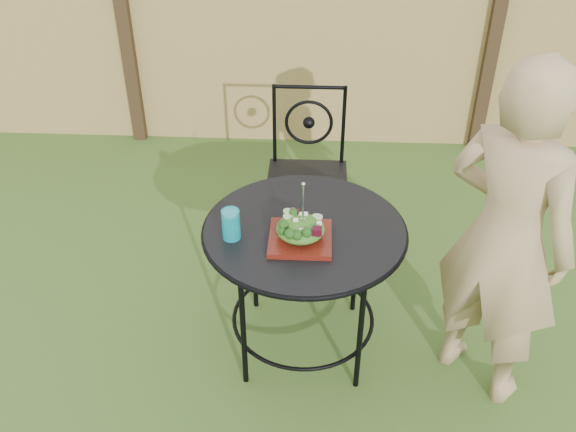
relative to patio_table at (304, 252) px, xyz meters
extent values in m
plane|color=#274917|center=(-0.05, -0.02, -0.59)|extent=(60.00, 60.00, 0.00)
cube|color=tan|center=(-0.05, 2.18, 0.31)|extent=(8.00, 0.05, 1.80)
cube|color=black|center=(-1.35, 2.13, 0.36)|extent=(0.09, 0.09, 1.90)
cube|color=black|center=(1.25, 2.13, 0.36)|extent=(0.09, 0.09, 1.90)
cylinder|color=black|center=(0.00, 0.00, 0.13)|extent=(0.90, 0.90, 0.02)
torus|color=black|center=(0.00, 0.00, 0.12)|extent=(0.92, 0.92, 0.02)
torus|color=black|center=(0.00, 0.00, -0.41)|extent=(0.70, 0.70, 0.02)
cylinder|color=black|center=(0.26, 0.26, -0.23)|extent=(0.03, 0.03, 0.71)
cylinder|color=black|center=(-0.26, 0.26, -0.23)|extent=(0.03, 0.03, 0.71)
cylinder|color=black|center=(-0.26, -0.26, -0.23)|extent=(0.03, 0.03, 0.71)
cylinder|color=black|center=(0.26, -0.26, -0.23)|extent=(0.03, 0.03, 0.71)
cube|color=black|center=(-0.01, 0.83, -0.14)|extent=(0.46, 0.46, 0.03)
cylinder|color=black|center=(-0.01, 1.04, 0.35)|extent=(0.42, 0.02, 0.02)
torus|color=black|center=(-0.01, 1.04, 0.13)|extent=(0.28, 0.02, 0.28)
cylinder|color=black|center=(-0.21, 0.63, -0.37)|extent=(0.02, 0.02, 0.44)
cylinder|color=black|center=(0.19, 0.63, -0.37)|extent=(0.02, 0.02, 0.44)
cylinder|color=black|center=(-0.21, 1.03, -0.37)|extent=(0.02, 0.02, 0.44)
cylinder|color=black|center=(0.19, 1.03, -0.37)|extent=(0.02, 0.02, 0.44)
cylinder|color=black|center=(-0.21, 1.04, 0.11)|extent=(0.02, 0.02, 0.50)
cylinder|color=black|center=(0.19, 1.04, 0.11)|extent=(0.02, 0.02, 0.50)
imported|color=tan|center=(0.83, -0.15, 0.22)|extent=(0.69, 0.68, 1.61)
cube|color=#4E0D0B|center=(-0.02, -0.10, 0.15)|extent=(0.27, 0.27, 0.02)
ellipsoid|color=#235614|center=(-0.02, -0.10, 0.20)|extent=(0.21, 0.21, 0.08)
cylinder|color=silver|center=(-0.01, -0.10, 0.33)|extent=(0.01, 0.01, 0.18)
cylinder|color=#0E97A7|center=(-0.32, -0.09, 0.21)|extent=(0.08, 0.08, 0.14)
camera|label=1|loc=(0.05, -2.30, 1.82)|focal=40.00mm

